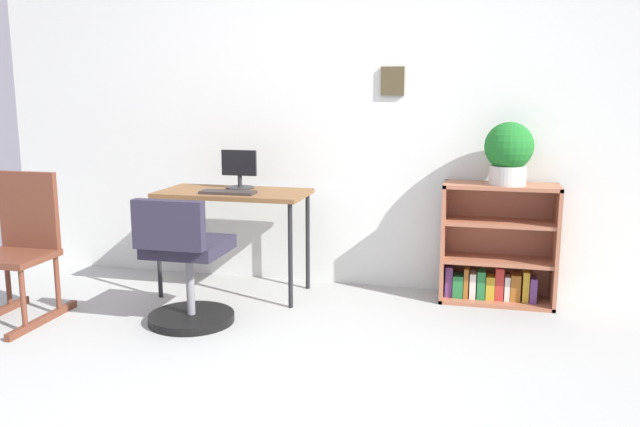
{
  "coord_description": "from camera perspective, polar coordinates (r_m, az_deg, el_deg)",
  "views": [
    {
      "loc": [
        1.01,
        -2.46,
        1.39
      ],
      "look_at": [
        0.09,
        1.24,
        0.68
      ],
      "focal_mm": 37.05,
      "sensor_mm": 36.0,
      "label": 1
    }
  ],
  "objects": [
    {
      "name": "monitor",
      "position": [
        4.6,
        -6.98,
        3.68
      ],
      "size": [
        0.25,
        0.19,
        0.27
      ],
      "color": "#262628",
      "rests_on": "desk"
    },
    {
      "name": "office_chair",
      "position": [
        4.0,
        -11.52,
        -4.73
      ],
      "size": [
        0.52,
        0.55,
        0.79
      ],
      "color": "black",
      "rests_on": "ground_plane"
    },
    {
      "name": "bookshelf_low",
      "position": [
        4.54,
        15.01,
        -3.08
      ],
      "size": [
        0.74,
        0.3,
        0.79
      ],
      "color": "#9C5C41",
      "rests_on": "ground_plane"
    },
    {
      "name": "ground_plane",
      "position": [
        3.0,
        -7.82,
        -17.13
      ],
      "size": [
        6.24,
        6.24,
        0.0
      ],
      "primitive_type": "plane",
      "color": "#9A9D98"
    },
    {
      "name": "potted_plant_on_shelf",
      "position": [
        4.38,
        15.99,
        5.16
      ],
      "size": [
        0.31,
        0.31,
        0.4
      ],
      "color": "#B7B2A8",
      "rests_on": "bookshelf_low"
    },
    {
      "name": "desk",
      "position": [
        4.52,
        -7.46,
        1.13
      ],
      "size": [
        1.01,
        0.51,
        0.72
      ],
      "color": "brown",
      "rests_on": "ground_plane"
    },
    {
      "name": "rocking_chair",
      "position": [
        4.44,
        -24.47,
        -2.56
      ],
      "size": [
        0.42,
        0.64,
        0.9
      ],
      "color": "brown",
      "rests_on": "ground_plane"
    },
    {
      "name": "wall_back",
      "position": [
        4.72,
        1.55,
        8.42
      ],
      "size": [
        5.2,
        0.12,
        2.42
      ],
      "color": "silver",
      "rests_on": "ground_plane"
    },
    {
      "name": "keyboard",
      "position": [
        4.4,
        -7.95,
        1.83
      ],
      "size": [
        0.37,
        0.13,
        0.02
      ],
      "primitive_type": "cube",
      "color": "#2E2826",
      "rests_on": "desk"
    }
  ]
}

